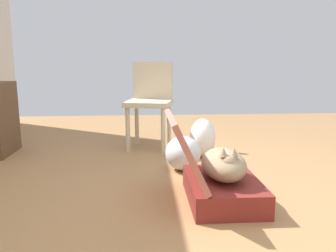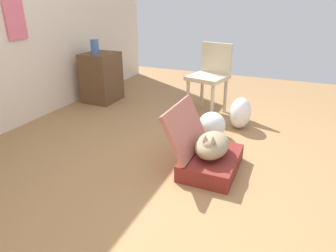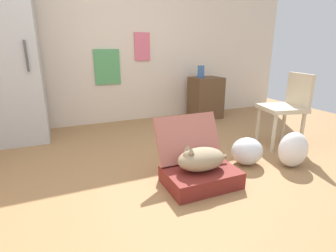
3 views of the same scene
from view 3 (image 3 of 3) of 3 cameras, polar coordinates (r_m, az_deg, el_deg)
name	(u,v)px [view 3 (image 3 of 3)]	position (r m, az deg, el deg)	size (l,w,h in m)	color
ground_plane	(176,178)	(2.47, 1.71, -11.56)	(7.68, 7.68, 0.00)	#9E7247
wall_back	(115,40)	(4.33, -11.59, 18.11)	(6.40, 0.15, 2.60)	beige
suitcase_base	(201,177)	(2.36, 7.24, -11.11)	(0.64, 0.45, 0.15)	maroon
suitcase_lid	(188,138)	(2.44, 4.53, -2.68)	(0.64, 0.45, 0.04)	#B26356
cat	(201,159)	(2.28, 7.23, -7.24)	(0.52, 0.28, 0.24)	#998466
plastic_bag_white	(247,151)	(2.83, 17.09, -5.33)	(0.34, 0.30, 0.29)	silver
plastic_bag_clear	(293,150)	(2.94, 26.00, -4.72)	(0.32, 0.24, 0.37)	white
refrigerator	(14,64)	(3.80, -31.05, 11.75)	(0.60, 0.67, 1.99)	#B7BABC
side_table	(206,98)	(4.57, 8.33, 6.25)	(0.50, 0.43, 0.71)	brown
vase_tall	(201,72)	(4.43, 7.31, 11.89)	(0.11, 0.11, 0.20)	#38609E
chair	(287,106)	(3.44, 24.87, 4.09)	(0.55, 0.54, 0.90)	beige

